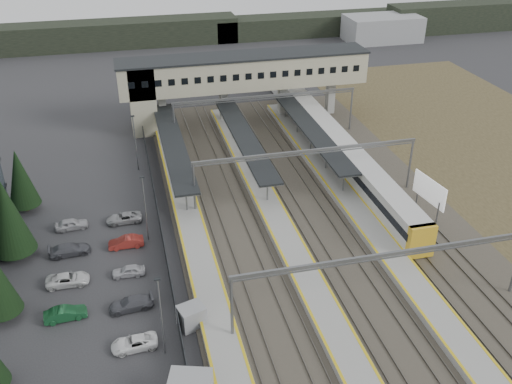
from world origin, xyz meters
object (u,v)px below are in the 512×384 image
object	(u,v)px
footbridge	(227,76)
train	(322,130)
billboard	(429,191)
relay_cabin_far	(192,316)

from	to	relation	value
footbridge	train	world-z (taller)	footbridge
footbridge	billboard	world-z (taller)	footbridge
footbridge	relay_cabin_far	bearing A→B (deg)	-105.31
train	billboard	size ratio (longest dim) A/B	10.86
billboard	train	bearing A→B (deg)	102.42
relay_cabin_far	billboard	world-z (taller)	billboard
relay_cabin_far	billboard	distance (m)	32.82
relay_cabin_far	footbridge	distance (m)	49.35
relay_cabin_far	billboard	size ratio (longest dim) A/B	0.48
footbridge	billboard	xyz separation A→B (m)	(17.40, -34.74, -4.61)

